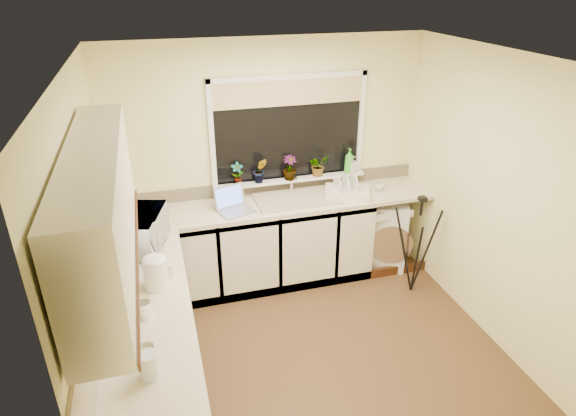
{
  "coord_description": "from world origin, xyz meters",
  "views": [
    {
      "loc": [
        -1.12,
        -3.07,
        2.98
      ],
      "look_at": [
        -0.08,
        0.55,
        1.15
      ],
      "focal_mm": 30.52,
      "sensor_mm": 36.0,
      "label": 1
    }
  ],
  "objects_px": {
    "plant_a": "(237,174)",
    "microwave": "(139,230)",
    "washing_machine": "(380,231)",
    "plant_b": "(260,170)",
    "laptop": "(233,205)",
    "soap_bottle_clear": "(352,164)",
    "steel_jar": "(145,310)",
    "plant_d": "(318,165)",
    "kettle": "(156,273)",
    "dish_rack": "(347,192)",
    "soap_bottle_green": "(349,161)",
    "glass_jug": "(149,365)",
    "tripod": "(416,246)",
    "cup_back": "(379,186)",
    "plant_c": "(290,168)",
    "cup_left": "(147,353)"
  },
  "relations": [
    {
      "from": "dish_rack",
      "to": "cup_back",
      "type": "relative_size",
      "value": 4.1
    },
    {
      "from": "tripod",
      "to": "cup_left",
      "type": "relative_size",
      "value": 10.29
    },
    {
      "from": "dish_rack",
      "to": "tripod",
      "type": "xyz_separation_m",
      "value": [
        0.53,
        -0.56,
        -0.4
      ]
    },
    {
      "from": "dish_rack",
      "to": "soap_bottle_green",
      "type": "xyz_separation_m",
      "value": [
        0.11,
        0.24,
        0.25
      ]
    },
    {
      "from": "washing_machine",
      "to": "plant_b",
      "type": "distance_m",
      "value": 1.54
    },
    {
      "from": "steel_jar",
      "to": "cup_left",
      "type": "distance_m",
      "value": 0.41
    },
    {
      "from": "kettle",
      "to": "dish_rack",
      "type": "height_order",
      "value": "kettle"
    },
    {
      "from": "steel_jar",
      "to": "plant_b",
      "type": "height_order",
      "value": "plant_b"
    },
    {
      "from": "washing_machine",
      "to": "soap_bottle_clear",
      "type": "xyz_separation_m",
      "value": [
        -0.31,
        0.17,
        0.76
      ]
    },
    {
      "from": "laptop",
      "to": "plant_c",
      "type": "distance_m",
      "value": 0.72
    },
    {
      "from": "washing_machine",
      "to": "tripod",
      "type": "distance_m",
      "value": 0.65
    },
    {
      "from": "kettle",
      "to": "cup_back",
      "type": "height_order",
      "value": "kettle"
    },
    {
      "from": "glass_jug",
      "to": "plant_c",
      "type": "xyz_separation_m",
      "value": [
        1.48,
        2.25,
        0.19
      ]
    },
    {
      "from": "kettle",
      "to": "cup_back",
      "type": "xyz_separation_m",
      "value": [
        2.32,
        1.15,
        -0.07
      ]
    },
    {
      "from": "dish_rack",
      "to": "kettle",
      "type": "bearing_deg",
      "value": -129.83
    },
    {
      "from": "cup_back",
      "to": "steel_jar",
      "type": "bearing_deg",
      "value": -148.36
    },
    {
      "from": "kettle",
      "to": "glass_jug",
      "type": "relative_size",
      "value": 1.41
    },
    {
      "from": "plant_d",
      "to": "plant_a",
      "type": "bearing_deg",
      "value": -179.32
    },
    {
      "from": "plant_d",
      "to": "washing_machine",
      "type": "bearing_deg",
      "value": -15.49
    },
    {
      "from": "kettle",
      "to": "cup_back",
      "type": "bearing_deg",
      "value": 26.34
    },
    {
      "from": "glass_jug",
      "to": "cup_left",
      "type": "height_order",
      "value": "glass_jug"
    },
    {
      "from": "steel_jar",
      "to": "cup_left",
      "type": "xyz_separation_m",
      "value": [
        0.0,
        -0.41,
        -0.01
      ]
    },
    {
      "from": "laptop",
      "to": "soap_bottle_clear",
      "type": "distance_m",
      "value": 1.36
    },
    {
      "from": "tripod",
      "to": "plant_a",
      "type": "height_order",
      "value": "plant_a"
    },
    {
      "from": "washing_machine",
      "to": "microwave",
      "type": "height_order",
      "value": "microwave"
    },
    {
      "from": "soap_bottle_clear",
      "to": "steel_jar",
      "type": "bearing_deg",
      "value": -142.22
    },
    {
      "from": "dish_rack",
      "to": "laptop",
      "type": "bearing_deg",
      "value": -158.48
    },
    {
      "from": "plant_b",
      "to": "dish_rack",
      "type": "bearing_deg",
      "value": -15.37
    },
    {
      "from": "tripod",
      "to": "plant_b",
      "type": "xyz_separation_m",
      "value": [
        -1.39,
        0.8,
        0.65
      ]
    },
    {
      "from": "plant_d",
      "to": "cup_left",
      "type": "height_order",
      "value": "plant_d"
    },
    {
      "from": "tripod",
      "to": "microwave",
      "type": "distance_m",
      "value": 2.64
    },
    {
      "from": "plant_a",
      "to": "cup_back",
      "type": "xyz_separation_m",
      "value": [
        1.46,
        -0.21,
        -0.22
      ]
    },
    {
      "from": "steel_jar",
      "to": "kettle",
      "type": "bearing_deg",
      "value": 74.93
    },
    {
      "from": "tripod",
      "to": "plant_b",
      "type": "height_order",
      "value": "plant_b"
    },
    {
      "from": "laptop",
      "to": "plant_d",
      "type": "xyz_separation_m",
      "value": [
        0.95,
        0.28,
        0.2
      ]
    },
    {
      "from": "plant_a",
      "to": "microwave",
      "type": "bearing_deg",
      "value": -143.01
    },
    {
      "from": "washing_machine",
      "to": "plant_c",
      "type": "relative_size",
      "value": 3.06
    },
    {
      "from": "plant_c",
      "to": "plant_d",
      "type": "bearing_deg",
      "value": 3.42
    },
    {
      "from": "plant_d",
      "to": "kettle",
      "type": "bearing_deg",
      "value": -141.39
    },
    {
      "from": "tripod",
      "to": "plant_c",
      "type": "bearing_deg",
      "value": 138.61
    },
    {
      "from": "washing_machine",
      "to": "microwave",
      "type": "relative_size",
      "value": 1.39
    },
    {
      "from": "plant_a",
      "to": "cup_left",
      "type": "distance_m",
      "value": 2.33
    },
    {
      "from": "washing_machine",
      "to": "glass_jug",
      "type": "distance_m",
      "value": 3.29
    },
    {
      "from": "kettle",
      "to": "plant_c",
      "type": "xyz_separation_m",
      "value": [
        1.4,
        1.35,
        0.16
      ]
    },
    {
      "from": "plant_a",
      "to": "tripod",
      "type": "bearing_deg",
      "value": -26.35
    },
    {
      "from": "washing_machine",
      "to": "plant_a",
      "type": "relative_size",
      "value": 3.31
    },
    {
      "from": "cup_back",
      "to": "glass_jug",
      "type": "bearing_deg",
      "value": -139.6
    },
    {
      "from": "plant_c",
      "to": "soap_bottle_clear",
      "type": "height_order",
      "value": "plant_c"
    },
    {
      "from": "washing_machine",
      "to": "steel_jar",
      "type": "xyz_separation_m",
      "value": [
        -2.49,
        -1.52,
        0.57
      ]
    },
    {
      "from": "kettle",
      "to": "dish_rack",
      "type": "relative_size",
      "value": 0.51
    }
  ]
}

